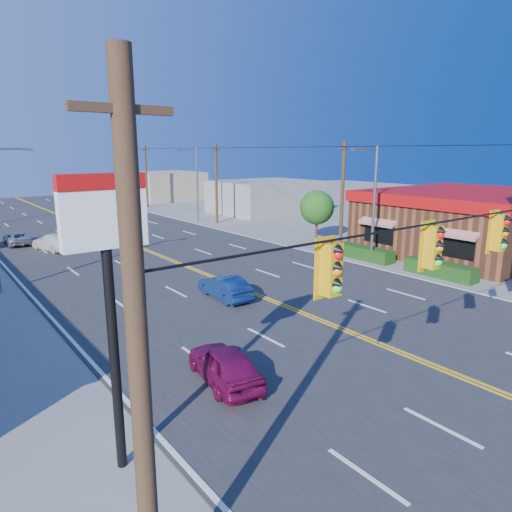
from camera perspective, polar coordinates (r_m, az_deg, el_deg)
ground at (r=17.33m, az=27.87°, el=-14.90°), size 160.00×160.00×0.00m
road at (r=30.62m, az=-8.05°, el=-1.60°), size 20.00×120.00×0.06m
kfc at (r=39.03m, az=24.90°, el=3.99°), size 16.30×12.40×4.70m
pizza_hut_sign at (r=10.78m, az=-18.09°, el=-1.00°), size 1.90×0.30×6.85m
streetlight_se at (r=32.25m, az=14.36°, el=6.97°), size 2.55×0.25×8.00m
streetlight_ne at (r=50.73m, az=-7.57°, el=9.30°), size 2.55×0.25×8.00m
utility_pole_near at (r=35.93m, az=10.73°, el=7.22°), size 0.28×0.28×8.40m
utility_pole_mid at (r=49.77m, az=-4.98°, el=8.94°), size 0.28×0.28×8.40m
utility_pole_far at (r=65.65m, az=-13.55°, el=9.60°), size 0.28×0.28×8.40m
tree_kfc_rear at (r=39.74m, az=7.63°, el=6.02°), size 2.94×2.94×4.41m
bld_east_mid at (r=58.86m, az=1.09°, el=7.45°), size 12.00×10.00×4.00m
bld_east_far at (r=75.89m, az=-11.22°, el=8.60°), size 10.00×10.00×4.40m
car_magenta at (r=15.75m, az=-3.94°, el=-13.54°), size 2.15×3.98×1.29m
car_blue at (r=24.16m, az=-3.93°, el=-4.02°), size 1.49×3.80×1.23m
car_white at (r=39.17m, az=-23.88°, el=1.57°), size 2.93×4.92×1.34m
car_silver at (r=42.86m, az=-27.67°, el=1.91°), size 1.86×3.90×1.07m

